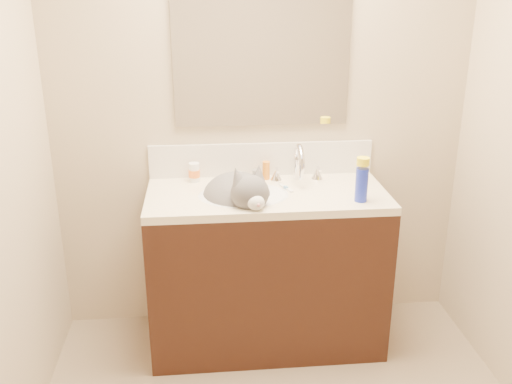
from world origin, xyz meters
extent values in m
cube|color=tan|center=(0.00, 1.25, 1.25)|extent=(2.20, 0.04, 2.50)
cube|color=black|center=(0.00, 0.97, 0.41)|extent=(1.20, 0.55, 0.82)
cube|color=beige|center=(0.00, 0.97, 0.84)|extent=(1.20, 0.55, 0.04)
ellipsoid|color=white|center=(-0.12, 0.94, 0.79)|extent=(0.45, 0.36, 0.14)
cylinder|color=silver|center=(0.18, 1.16, 0.92)|extent=(0.04, 0.04, 0.11)
torus|color=silver|center=(0.18, 1.09, 0.97)|extent=(0.03, 0.20, 0.20)
cylinder|color=silver|center=(0.18, 1.01, 0.94)|extent=(0.03, 0.03, 0.06)
cone|color=silver|center=(0.07, 1.16, 0.89)|extent=(0.06, 0.06, 0.06)
cone|color=silver|center=(0.29, 1.16, 0.89)|extent=(0.06, 0.06, 0.06)
ellipsoid|color=#4F4C4F|center=(-0.15, 0.97, 0.83)|extent=(0.44, 0.47, 0.26)
ellipsoid|color=#4F4C4F|center=(-0.10, 0.80, 0.92)|extent=(0.22, 0.21, 0.17)
ellipsoid|color=#4F4C4F|center=(-0.12, 0.88, 0.89)|extent=(0.16, 0.16, 0.16)
cone|color=#4F4C4F|center=(-0.16, 0.81, 1.00)|extent=(0.10, 0.10, 0.11)
cone|color=#4F4C4F|center=(-0.06, 0.84, 1.00)|extent=(0.10, 0.11, 0.11)
ellipsoid|color=white|center=(-0.08, 0.73, 0.90)|extent=(0.10, 0.08, 0.07)
ellipsoid|color=white|center=(-0.11, 0.85, 0.84)|extent=(0.15, 0.12, 0.15)
sphere|color=pink|center=(-0.07, 0.71, 0.90)|extent=(0.02, 0.02, 0.02)
cylinder|color=#4F4C4F|center=(0.01, 1.01, 0.75)|extent=(0.18, 0.25, 0.05)
cube|color=silver|center=(0.00, 1.24, 0.95)|extent=(1.20, 0.02, 0.18)
cube|color=white|center=(0.00, 1.24, 1.54)|extent=(0.90, 0.02, 0.80)
cylinder|color=white|center=(-0.36, 1.17, 0.91)|extent=(0.06, 0.06, 0.10)
cylinder|color=orange|center=(-0.36, 1.17, 0.90)|extent=(0.06, 0.06, 0.04)
cylinder|color=#B7B7BC|center=(-0.04, 1.16, 0.89)|extent=(0.05, 0.05, 0.06)
cylinder|color=orange|center=(0.02, 1.17, 0.91)|extent=(0.05, 0.05, 0.10)
cube|color=white|center=(0.10, 1.01, 0.86)|extent=(0.06, 0.12, 0.01)
cube|color=#5B90C2|center=(0.10, 1.01, 0.87)|extent=(0.02, 0.03, 0.01)
cylinder|color=#1B2BC0|center=(0.43, 0.81, 0.94)|extent=(0.07, 0.07, 0.16)
cylinder|color=yellow|center=(0.43, 0.81, 1.06)|extent=(0.07, 0.07, 0.04)
camera|label=1|loc=(-0.31, -1.68, 1.85)|focal=40.00mm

